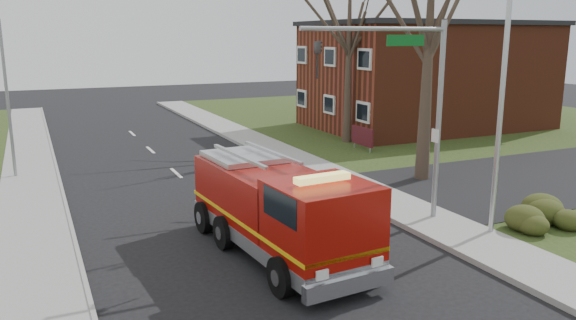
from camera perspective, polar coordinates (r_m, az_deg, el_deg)
name	(u,v)px	position (r m, az deg, el deg)	size (l,w,h in m)	color
ground	(281,267)	(15.88, -0.76, -10.83)	(120.00, 120.00, 0.00)	black
sidewalk_right	(456,233)	(19.06, 16.66, -7.08)	(2.40, 80.00, 0.15)	gray
sidewalk_left	(37,309)	(14.71, -24.11, -13.66)	(2.40, 80.00, 0.15)	gray
brick_building	(426,75)	(40.11, 13.86, 8.39)	(15.40, 10.40, 7.25)	maroon
health_center_sign	(362,137)	(31.08, 7.57, 2.37)	(0.12, 2.00, 1.40)	#481019
hedge_corner	(545,215)	(20.18, 24.65, -5.11)	(2.80, 2.00, 0.90)	#2D3915
bare_tree_near	(431,8)	(24.75, 14.28, 14.74)	(6.00, 6.00, 12.00)	#372C20
bare_tree_far	(349,32)	(32.99, 6.24, 12.78)	(5.25, 5.25, 10.50)	#372C20
traffic_signal_mast	(409,86)	(18.61, 12.18, 7.35)	(5.29, 0.18, 6.80)	gray
streetlight_pole	(501,94)	(18.39, 20.78, 6.27)	(1.48, 0.16, 8.40)	#B7BABF
utility_pole_far	(8,101)	(27.48, -26.59, 5.36)	(0.14, 0.14, 7.00)	gray
fire_engine	(279,212)	(16.26, -0.90, -5.29)	(3.22, 7.43, 2.93)	#900D06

